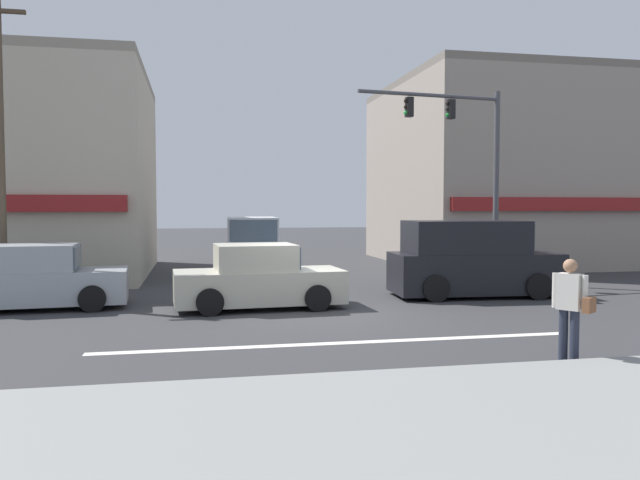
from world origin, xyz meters
TOP-DOWN VIEW (x-y plane):
  - ground_plane at (0.00, 0.00)m, footprint 120.00×120.00m
  - lane_marking_stripe at (0.00, -3.50)m, footprint 9.00×0.24m
  - sidewalk_curb at (0.00, -8.50)m, footprint 40.00×5.00m
  - building_right_corner at (11.27, 11.78)m, footprint 10.25×10.51m
  - utility_pole_near_left at (-7.58, 3.13)m, footprint 1.40×0.22m
  - traffic_light_mast at (5.98, 4.10)m, footprint 4.87×0.69m
  - van_crossing_rightbound at (-0.56, 8.61)m, footprint 2.21×4.68m
  - sedan_waiting_far at (-6.38, 1.71)m, footprint 4.21×2.11m
  - van_parked_curbside at (4.93, 1.66)m, footprint 4.70×2.25m
  - sedan_crossing_center at (-1.11, 0.77)m, footprint 4.19×2.06m
  - pedestrian_foreground_with_bag at (3.21, -5.66)m, footprint 0.49×0.66m

SIDE VIEW (x-z plane):
  - ground_plane at x=0.00m, z-range 0.00..0.00m
  - lane_marking_stripe at x=0.00m, z-range 0.00..0.01m
  - sidewalk_curb at x=0.00m, z-range 0.00..0.16m
  - sedan_waiting_far at x=-6.38m, z-range -0.08..1.50m
  - sedan_crossing_center at x=-1.11m, z-range -0.08..1.50m
  - pedestrian_foreground_with_bag at x=3.21m, z-range 0.12..1.79m
  - van_crossing_rightbound at x=-0.56m, z-range -0.05..2.06m
  - van_parked_curbside at x=4.93m, z-range -0.05..2.06m
  - building_right_corner at x=11.27m, z-range 0.00..8.08m
  - utility_pole_near_left at x=-7.58m, z-range 0.15..8.08m
  - traffic_light_mast at x=5.98m, z-range 1.08..7.28m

